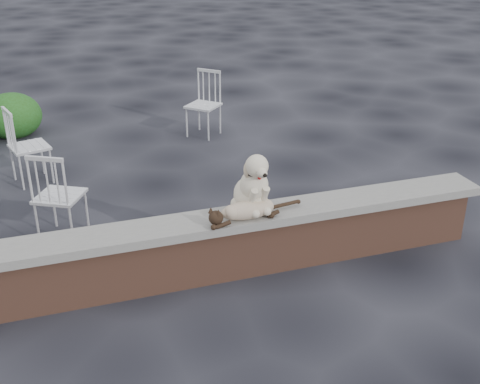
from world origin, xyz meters
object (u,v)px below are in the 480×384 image
object	(u,v)px
chair_c	(59,194)
chair_e	(29,145)
cat	(247,209)
chair_d	(203,104)
dog	(251,180)

from	to	relation	value
chair_c	chair_e	bearing A→B (deg)	-51.07
cat	chair_d	world-z (taller)	chair_d
cat	chair_c	world-z (taller)	chair_c
cat	chair_e	xyz separation A→B (m)	(-1.79, 2.82, -0.20)
cat	chair_d	xyz separation A→B (m)	(0.63, 3.81, -0.20)
chair_e	cat	bearing A→B (deg)	-163.29
chair_c	chair_e	xyz separation A→B (m)	(-0.26, 1.54, 0.00)
chair_d	cat	bearing A→B (deg)	-54.61
dog	chair_d	bearing A→B (deg)	75.59
cat	chair_c	xyz separation A→B (m)	(-1.53, 1.28, -0.20)
chair_d	chair_e	distance (m)	2.62
chair_d	chair_c	bearing A→B (deg)	-85.66
chair_e	dog	bearing A→B (deg)	-160.69
chair_c	chair_e	size ratio (longest dim) A/B	1.00
dog	chair_d	size ratio (longest dim) A/B	0.62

